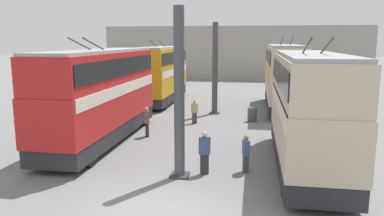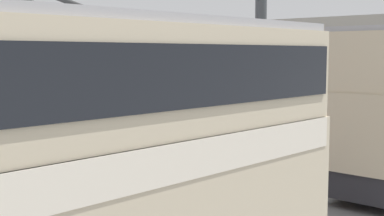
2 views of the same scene
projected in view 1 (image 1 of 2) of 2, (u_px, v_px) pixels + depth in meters
The scene contains 13 objects.
ground_plane at pixel (159, 214), 11.67m from camera, with size 240.00×240.00×0.00m, color slate.
depot_back_wall at pixel (234, 53), 50.59m from camera, with size 0.50×36.00×7.23m.
support_column_near at pixel (179, 97), 14.38m from camera, with size 0.74×0.74×6.62m.
support_column_far at pixel (215, 70), 27.13m from camera, with size 0.74×0.74×6.62m.
bus_left_near at pixel (308, 104), 15.45m from camera, with size 9.57×2.54×5.45m.
bus_left_far at pixel (284, 73), 28.83m from camera, with size 10.31×2.54×5.62m.
bus_right_near at pixel (101, 90), 19.58m from camera, with size 11.06×2.54×5.49m.
bus_right_mid at pixel (162, 71), 32.22m from camera, with size 9.79×2.54×5.41m.
person_aisle_foreground at pixel (205, 151), 15.04m from camera, with size 0.41×0.48×1.78m.
person_aisle_midway at pixel (194, 111), 24.27m from camera, with size 0.35×0.47×1.55m.
person_by_right_row at pixel (147, 121), 20.92m from camera, with size 0.47×0.35×1.68m.
person_by_left_row at pixel (246, 153), 15.29m from camera, with size 0.47×0.33×1.57m.
oil_drum at pixel (252, 115), 24.91m from camera, with size 0.64×0.64×0.93m.
Camera 1 is at (-10.57, -2.82, 5.36)m, focal length 35.00 mm.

